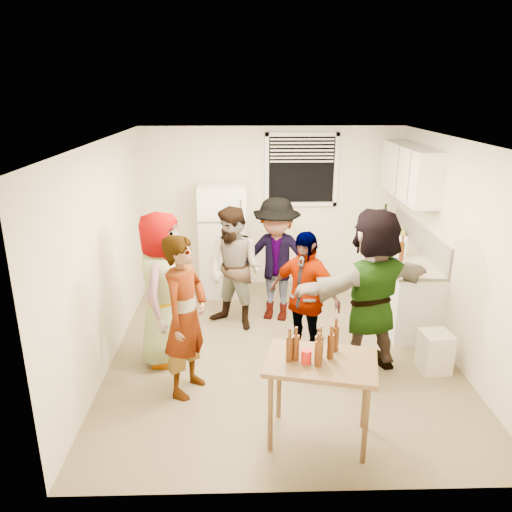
{
  "coord_description": "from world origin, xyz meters",
  "views": [
    {
      "loc": [
        -0.45,
        -5.38,
        3.03
      ],
      "look_at": [
        -0.3,
        0.2,
        1.15
      ],
      "focal_mm": 35.0,
      "sensor_mm": 36.0,
      "label": 1
    }
  ],
  "objects_px": {
    "trash_bin": "(435,350)",
    "beer_bottle_table": "(318,362)",
    "guest_grey": "(167,359)",
    "blue_cup": "(394,267)",
    "kettle": "(390,245)",
    "guest_back_left": "(235,326)",
    "guest_black": "(302,359)",
    "red_cup": "(306,362)",
    "serving_table": "(318,437)",
    "guest_orange": "(366,367)",
    "guest_stripe": "(189,389)",
    "guest_back_right": "(275,317)",
    "refrigerator": "(223,240)",
    "beer_bottle_counter": "(401,261)",
    "wine_bottle": "(384,232)"
  },
  "relations": [
    {
      "from": "trash_bin",
      "to": "beer_bottle_table",
      "type": "relative_size",
      "value": 1.89
    },
    {
      "from": "guest_grey",
      "to": "blue_cup",
      "type": "bearing_deg",
      "value": -68.73
    },
    {
      "from": "kettle",
      "to": "blue_cup",
      "type": "relative_size",
      "value": 2.1
    },
    {
      "from": "guest_back_left",
      "to": "guest_black",
      "type": "distance_m",
      "value": 1.19
    },
    {
      "from": "red_cup",
      "to": "trash_bin",
      "type": "bearing_deg",
      "value": 35.56
    },
    {
      "from": "serving_table",
      "to": "beer_bottle_table",
      "type": "bearing_deg",
      "value": -138.33
    },
    {
      "from": "red_cup",
      "to": "guest_orange",
      "type": "relative_size",
      "value": 0.06
    },
    {
      "from": "guest_stripe",
      "to": "guest_orange",
      "type": "height_order",
      "value": "guest_orange"
    },
    {
      "from": "guest_orange",
      "to": "guest_back_right",
      "type": "bearing_deg",
      "value": -78.01
    },
    {
      "from": "refrigerator",
      "to": "guest_black",
      "type": "xyz_separation_m",
      "value": [
        0.98,
        -2.09,
        -0.85
      ]
    },
    {
      "from": "beer_bottle_table",
      "to": "guest_back_left",
      "type": "relative_size",
      "value": 0.15
    },
    {
      "from": "beer_bottle_counter",
      "to": "guest_back_left",
      "type": "distance_m",
      "value": 2.35
    },
    {
      "from": "guest_back_right",
      "to": "beer_bottle_table",
      "type": "bearing_deg",
      "value": -69.73
    },
    {
      "from": "blue_cup",
      "to": "trash_bin",
      "type": "bearing_deg",
      "value": -75.35
    },
    {
      "from": "beer_bottle_table",
      "to": "guest_black",
      "type": "height_order",
      "value": "beer_bottle_table"
    },
    {
      "from": "red_cup",
      "to": "serving_table",
      "type": "bearing_deg",
      "value": 13.04
    },
    {
      "from": "trash_bin",
      "to": "red_cup",
      "type": "relative_size",
      "value": 3.89
    },
    {
      "from": "trash_bin",
      "to": "serving_table",
      "type": "relative_size",
      "value": 0.49
    },
    {
      "from": "beer_bottle_table",
      "to": "guest_grey",
      "type": "relative_size",
      "value": 0.14
    },
    {
      "from": "blue_cup",
      "to": "guest_back_right",
      "type": "height_order",
      "value": "blue_cup"
    },
    {
      "from": "wine_bottle",
      "to": "red_cup",
      "type": "relative_size",
      "value": 2.78
    },
    {
      "from": "blue_cup",
      "to": "red_cup",
      "type": "bearing_deg",
      "value": -122.98
    },
    {
      "from": "beer_bottle_counter",
      "to": "guest_grey",
      "type": "distance_m",
      "value": 3.21
    },
    {
      "from": "guest_grey",
      "to": "refrigerator",
      "type": "bearing_deg",
      "value": -7.96
    },
    {
      "from": "guest_stripe",
      "to": "guest_back_right",
      "type": "height_order",
      "value": "guest_back_right"
    },
    {
      "from": "guest_stripe",
      "to": "guest_black",
      "type": "bearing_deg",
      "value": -40.88
    },
    {
      "from": "blue_cup",
      "to": "guest_grey",
      "type": "height_order",
      "value": "blue_cup"
    },
    {
      "from": "guest_black",
      "to": "trash_bin",
      "type": "bearing_deg",
      "value": 28.54
    },
    {
      "from": "kettle",
      "to": "serving_table",
      "type": "distance_m",
      "value": 3.43
    },
    {
      "from": "blue_cup",
      "to": "red_cup",
      "type": "relative_size",
      "value": 0.97
    },
    {
      "from": "guest_grey",
      "to": "guest_back_left",
      "type": "xyz_separation_m",
      "value": [
        0.79,
        0.85,
        0.0
      ]
    },
    {
      "from": "kettle",
      "to": "guest_back_left",
      "type": "distance_m",
      "value": 2.49
    },
    {
      "from": "trash_bin",
      "to": "red_cup",
      "type": "height_order",
      "value": "red_cup"
    },
    {
      "from": "beer_bottle_counter",
      "to": "trash_bin",
      "type": "bearing_deg",
      "value": -85.77
    },
    {
      "from": "red_cup",
      "to": "guest_orange",
      "type": "xyz_separation_m",
      "value": [
        0.86,
        1.22,
        -0.8
      ]
    },
    {
      "from": "refrigerator",
      "to": "beer_bottle_counter",
      "type": "xyz_separation_m",
      "value": [
        2.35,
        -1.19,
        0.05
      ]
    },
    {
      "from": "guest_back_right",
      "to": "guest_orange",
      "type": "bearing_deg",
      "value": -38.53
    },
    {
      "from": "trash_bin",
      "to": "kettle",
      "type": "bearing_deg",
      "value": 91.14
    },
    {
      "from": "kettle",
      "to": "guest_back_right",
      "type": "xyz_separation_m",
      "value": [
        -1.66,
        -0.46,
        -0.9
      ]
    },
    {
      "from": "blue_cup",
      "to": "guest_grey",
      "type": "distance_m",
      "value": 3.01
    },
    {
      "from": "beer_bottle_counter",
      "to": "blue_cup",
      "type": "relative_size",
      "value": 2.13
    },
    {
      "from": "blue_cup",
      "to": "guest_back_right",
      "type": "relative_size",
      "value": 0.07
    },
    {
      "from": "beer_bottle_counter",
      "to": "guest_back_left",
      "type": "xyz_separation_m",
      "value": [
        -2.17,
        -0.02,
        -0.9
      ]
    },
    {
      "from": "blue_cup",
      "to": "red_cup",
      "type": "xyz_separation_m",
      "value": [
        -1.36,
        -2.1,
        -0.1
      ]
    },
    {
      "from": "kettle",
      "to": "guest_grey",
      "type": "distance_m",
      "value": 3.51
    },
    {
      "from": "kettle",
      "to": "beer_bottle_counter",
      "type": "relative_size",
      "value": 0.99
    },
    {
      "from": "guest_orange",
      "to": "wine_bottle",
      "type": "bearing_deg",
      "value": -131.41
    },
    {
      "from": "red_cup",
      "to": "guest_stripe",
      "type": "relative_size",
      "value": 0.07
    },
    {
      "from": "serving_table",
      "to": "guest_grey",
      "type": "height_order",
      "value": "serving_table"
    },
    {
      "from": "serving_table",
      "to": "guest_back_left",
      "type": "xyz_separation_m",
      "value": [
        -0.78,
        2.28,
        0.0
      ]
    }
  ]
}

